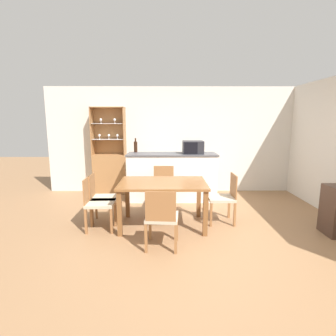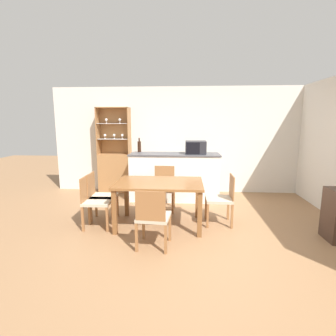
{
  "view_description": "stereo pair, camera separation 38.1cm",
  "coord_description": "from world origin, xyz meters",
  "px_view_note": "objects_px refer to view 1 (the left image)",
  "views": [
    {
      "loc": [
        -0.5,
        -3.82,
        1.74
      ],
      "look_at": [
        -0.47,
        1.13,
        0.85
      ],
      "focal_mm": 28.0,
      "sensor_mm": 36.0,
      "label": 1
    },
    {
      "loc": [
        -0.12,
        -3.81,
        1.74
      ],
      "look_at": [
        -0.47,
        1.13,
        0.85
      ],
      "focal_mm": 28.0,
      "sensor_mm": 36.0,
      "label": 2
    }
  ],
  "objects_px": {
    "microwave": "(193,147)",
    "dining_table": "(163,188)",
    "dining_chair_side_left_far": "(102,198)",
    "dining_chair_side_right_far": "(223,197)",
    "dining_chair_side_left_near": "(98,203)",
    "wine_bottle": "(136,147)",
    "dining_chair_head_near": "(162,217)",
    "display_cabinet": "(110,168)",
    "dining_chair_head_far": "(163,188)"
  },
  "relations": [
    {
      "from": "microwave",
      "to": "dining_table",
      "type": "bearing_deg",
      "value": -113.13
    },
    {
      "from": "dining_chair_side_left_far",
      "to": "dining_chair_side_right_far",
      "type": "height_order",
      "value": "same"
    },
    {
      "from": "dining_table",
      "to": "dining_chair_side_left_near",
      "type": "xyz_separation_m",
      "value": [
        -1.04,
        -0.14,
        -0.21
      ]
    },
    {
      "from": "dining_table",
      "to": "dining_chair_side_left_near",
      "type": "relative_size",
      "value": 1.67
    },
    {
      "from": "dining_chair_side_left_near",
      "to": "dining_table",
      "type": "bearing_deg",
      "value": 96.24
    },
    {
      "from": "wine_bottle",
      "to": "dining_chair_side_right_far",
      "type": "bearing_deg",
      "value": -43.74
    },
    {
      "from": "dining_table",
      "to": "dining_chair_head_near",
      "type": "height_order",
      "value": "dining_chair_head_near"
    },
    {
      "from": "dining_chair_side_left_near",
      "to": "microwave",
      "type": "xyz_separation_m",
      "value": [
        1.68,
        1.64,
        0.73
      ]
    },
    {
      "from": "dining_chair_side_left_near",
      "to": "wine_bottle",
      "type": "bearing_deg",
      "value": 166.44
    },
    {
      "from": "display_cabinet",
      "to": "dining_chair_side_left_near",
      "type": "xyz_separation_m",
      "value": [
        0.27,
        -2.2,
        -0.18
      ]
    },
    {
      "from": "dining_chair_side_left_near",
      "to": "microwave",
      "type": "distance_m",
      "value": 2.46
    },
    {
      "from": "dining_chair_side_left_far",
      "to": "wine_bottle",
      "type": "height_order",
      "value": "wine_bottle"
    },
    {
      "from": "dining_chair_head_far",
      "to": "dining_chair_side_left_near",
      "type": "bearing_deg",
      "value": 43.56
    },
    {
      "from": "dining_chair_head_near",
      "to": "wine_bottle",
      "type": "xyz_separation_m",
      "value": [
        -0.64,
        2.56,
        0.73
      ]
    },
    {
      "from": "display_cabinet",
      "to": "dining_chair_side_left_far",
      "type": "relative_size",
      "value": 2.42
    },
    {
      "from": "dining_chair_head_near",
      "to": "dining_chair_side_left_far",
      "type": "relative_size",
      "value": 1.0
    },
    {
      "from": "dining_chair_head_far",
      "to": "dining_chair_side_right_far",
      "type": "height_order",
      "value": "same"
    },
    {
      "from": "dining_chair_side_right_far",
      "to": "dining_chair_head_near",
      "type": "bearing_deg",
      "value": 131.87
    },
    {
      "from": "dining_chair_side_left_near",
      "to": "microwave",
      "type": "height_order",
      "value": "microwave"
    },
    {
      "from": "dining_chair_side_right_far",
      "to": "dining_table",
      "type": "bearing_deg",
      "value": 97.53
    },
    {
      "from": "dining_chair_side_left_far",
      "to": "microwave",
      "type": "xyz_separation_m",
      "value": [
        1.68,
        1.36,
        0.73
      ]
    },
    {
      "from": "dining_chair_side_right_far",
      "to": "dining_chair_side_left_near",
      "type": "bearing_deg",
      "value": 97.56
    },
    {
      "from": "display_cabinet",
      "to": "microwave",
      "type": "distance_m",
      "value": 2.1
    },
    {
      "from": "dining_chair_side_right_far",
      "to": "wine_bottle",
      "type": "distance_m",
      "value": 2.44
    },
    {
      "from": "display_cabinet",
      "to": "dining_chair_head_near",
      "type": "height_order",
      "value": "display_cabinet"
    },
    {
      "from": "dining_table",
      "to": "wine_bottle",
      "type": "bearing_deg",
      "value": 110.06
    },
    {
      "from": "display_cabinet",
      "to": "dining_chair_side_left_far",
      "type": "height_order",
      "value": "display_cabinet"
    },
    {
      "from": "wine_bottle",
      "to": "display_cabinet",
      "type": "bearing_deg",
      "value": 155.35
    },
    {
      "from": "dining_table",
      "to": "microwave",
      "type": "height_order",
      "value": "microwave"
    },
    {
      "from": "microwave",
      "to": "dining_chair_side_right_far",
      "type": "bearing_deg",
      "value": -73.35
    },
    {
      "from": "dining_chair_head_far",
      "to": "dining_chair_side_right_far",
      "type": "relative_size",
      "value": 1.0
    },
    {
      "from": "dining_table",
      "to": "dining_chair_side_right_far",
      "type": "distance_m",
      "value": 1.07
    },
    {
      "from": "dining_chair_side_left_far",
      "to": "microwave",
      "type": "distance_m",
      "value": 2.28
    },
    {
      "from": "dining_chair_head_far",
      "to": "dining_chair_side_left_near",
      "type": "height_order",
      "value": "same"
    },
    {
      "from": "dining_chair_side_left_near",
      "to": "wine_bottle",
      "type": "xyz_separation_m",
      "value": [
        0.4,
        1.9,
        0.73
      ]
    },
    {
      "from": "dining_chair_head_near",
      "to": "microwave",
      "type": "height_order",
      "value": "microwave"
    },
    {
      "from": "dining_chair_head_near",
      "to": "dining_chair_side_right_far",
      "type": "relative_size",
      "value": 1.0
    },
    {
      "from": "dining_chair_side_right_far",
      "to": "microwave",
      "type": "distance_m",
      "value": 1.59
    },
    {
      "from": "dining_chair_side_left_near",
      "to": "wine_bottle",
      "type": "height_order",
      "value": "wine_bottle"
    },
    {
      "from": "dining_chair_side_left_far",
      "to": "microwave",
      "type": "bearing_deg",
      "value": 126.04
    },
    {
      "from": "display_cabinet",
      "to": "wine_bottle",
      "type": "height_order",
      "value": "display_cabinet"
    },
    {
      "from": "dining_chair_side_left_near",
      "to": "microwave",
      "type": "relative_size",
      "value": 1.92
    },
    {
      "from": "dining_table",
      "to": "dining_chair_side_right_far",
      "type": "height_order",
      "value": "dining_chair_side_right_far"
    },
    {
      "from": "dining_chair_side_left_near",
      "to": "wine_bottle",
      "type": "relative_size",
      "value": 2.65
    },
    {
      "from": "display_cabinet",
      "to": "dining_chair_side_left_far",
      "type": "distance_m",
      "value": 1.95
    },
    {
      "from": "dining_chair_head_near",
      "to": "wine_bottle",
      "type": "relative_size",
      "value": 2.65
    },
    {
      "from": "display_cabinet",
      "to": "dining_chair_head_far",
      "type": "distance_m",
      "value": 1.83
    },
    {
      "from": "dining_chair_side_right_far",
      "to": "dining_chair_side_left_near",
      "type": "height_order",
      "value": "same"
    },
    {
      "from": "wine_bottle",
      "to": "dining_table",
      "type": "bearing_deg",
      "value": -69.94
    },
    {
      "from": "dining_chair_side_left_far",
      "to": "dining_chair_head_far",
      "type": "height_order",
      "value": "same"
    }
  ]
}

